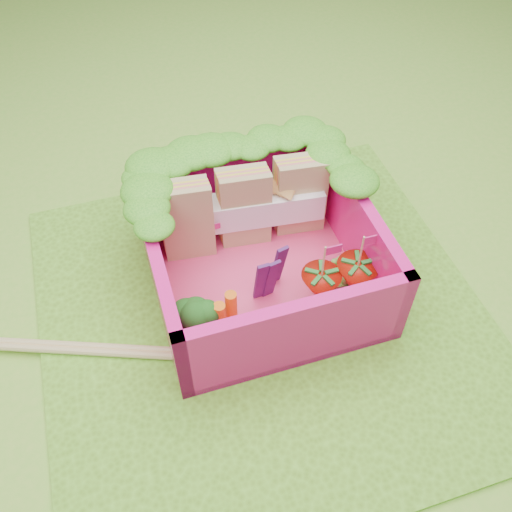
{
  "coord_description": "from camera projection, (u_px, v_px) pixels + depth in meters",
  "views": [
    {
      "loc": [
        -0.64,
        -1.88,
        2.85
      ],
      "look_at": [
        0.03,
        0.24,
        0.28
      ],
      "focal_mm": 40.0,
      "sensor_mm": 36.0,
      "label": 1
    }
  ],
  "objects": [
    {
      "name": "placemat",
      "position": [
        263.0,
        315.0,
        3.45
      ],
      "size": [
        2.6,
        2.6,
        0.03
      ],
      "primitive_type": "cube",
      "color": "#5D9D23",
      "rests_on": "ground"
    },
    {
      "name": "strawberry_left",
      "position": [
        320.0,
        287.0,
        3.34
      ],
      "size": [
        0.24,
        0.24,
        0.48
      ],
      "color": "red",
      "rests_on": "bento_floor"
    },
    {
      "name": "bento_box",
      "position": [
        261.0,
        252.0,
        3.39
      ],
      "size": [
        1.3,
        1.3,
        0.55
      ],
      "color": "#EC137E",
      "rests_on": "placemat"
    },
    {
      "name": "bento_floor",
      "position": [
        261.0,
        278.0,
        3.58
      ],
      "size": [
        1.3,
        1.3,
        0.05
      ],
      "primitive_type": "cube",
      "color": "#EA3B71",
      "rests_on": "placemat"
    },
    {
      "name": "strawberry_right",
      "position": [
        356.0,
        278.0,
        3.38
      ],
      "size": [
        0.25,
        0.25,
        0.49
      ],
      "color": "red",
      "rests_on": "bento_floor"
    },
    {
      "name": "broccoli",
      "position": [
        196.0,
        314.0,
        3.17
      ],
      "size": [
        0.31,
        0.31,
        0.24
      ],
      "color": "#64AA52",
      "rests_on": "bento_floor"
    },
    {
      "name": "snap_peas",
      "position": [
        345.0,
        274.0,
        3.54
      ],
      "size": [
        0.33,
        0.33,
        0.05
      ],
      "color": "#5FBD3B",
      "rests_on": "bento_floor"
    },
    {
      "name": "sandwich_stack",
      "position": [
        245.0,
        207.0,
        3.57
      ],
      "size": [
        1.07,
        0.28,
        0.56
      ],
      "color": "tan",
      "rests_on": "bento_floor"
    },
    {
      "name": "ground",
      "position": [
        263.0,
        316.0,
        3.46
      ],
      "size": [
        14.0,
        14.0,
        0.0
      ],
      "primitive_type": "plane",
      "color": "#79C537",
      "rests_on": "ground"
    },
    {
      "name": "chopsticks",
      "position": [
        95.0,
        349.0,
        3.24
      ],
      "size": [
        2.07,
        0.84,
        0.05
      ],
      "color": "#D8B676",
      "rests_on": "placemat"
    },
    {
      "name": "purple_wedges",
      "position": [
        270.0,
        275.0,
        3.32
      ],
      "size": [
        0.21,
        0.12,
        0.38
      ],
      "color": "#4A1753",
      "rests_on": "bento_floor"
    },
    {
      "name": "carrot_sticks",
      "position": [
        226.0,
        314.0,
        3.21
      ],
      "size": [
        0.15,
        0.13,
        0.27
      ],
      "color": "orange",
      "rests_on": "bento_floor"
    },
    {
      "name": "lettuce_ruffle",
      "position": [
        237.0,
        160.0,
        3.43
      ],
      "size": [
        1.43,
        0.77,
        0.11
      ],
      "color": "#1D8017",
      "rests_on": "bento_box"
    }
  ]
}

